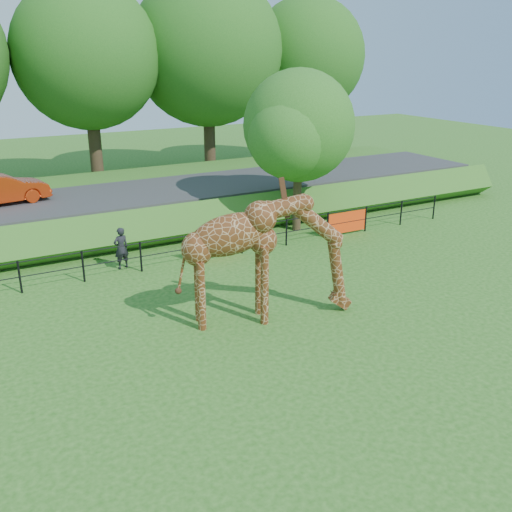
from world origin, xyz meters
name	(u,v)px	position (x,y,z in m)	size (l,w,h in m)	color
ground	(247,378)	(0.00, 0.00, 0.00)	(90.00, 90.00, 0.00)	#205615
giraffe	(267,259)	(2.05, 2.64, 1.84)	(5.15, 0.95, 3.68)	#582C12
perimeter_fence	(141,257)	(0.00, 8.00, 0.55)	(28.07, 0.10, 1.10)	black
embankment	(90,206)	(0.00, 15.50, 0.65)	(40.00, 9.00, 1.30)	#205615
road	(96,198)	(0.00, 14.00, 1.36)	(40.00, 5.00, 0.12)	#303033
visitor	(121,248)	(-0.50, 8.64, 0.76)	(0.55, 0.36, 1.52)	black
tree_east	(300,130)	(7.60, 9.63, 4.28)	(5.40, 4.71, 6.76)	#322516
bg_tree_line	(84,54)	(1.89, 22.00, 7.19)	(37.30, 8.80, 11.82)	#322516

